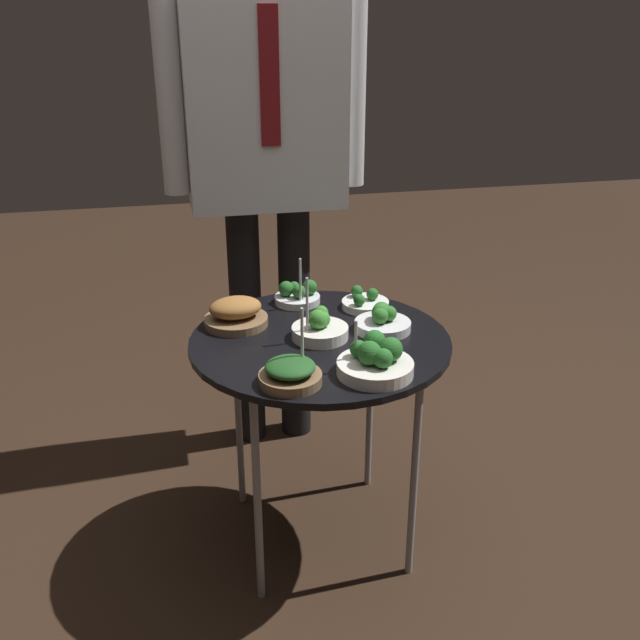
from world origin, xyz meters
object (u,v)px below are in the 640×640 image
Objects in this scene: bowl_broccoli_back_left at (365,302)px; waiter_figure at (265,128)px; bowl_roast_mid_left at (236,314)px; bowl_broccoli_front_right at (297,295)px; bowl_broccoli_near_rim at (321,328)px; bowl_broccoli_front_left at (383,320)px; bowl_broccoli_center at (376,360)px; bowl_spinach_mid_right at (290,373)px; serving_cart at (320,353)px.

bowl_broccoli_back_left is 0.62m from waiter_figure.
bowl_roast_mid_left reaches higher than bowl_broccoli_back_left.
bowl_broccoli_near_rim is at bearing -87.10° from bowl_broccoli_front_right.
bowl_broccoli_back_left is 0.16m from bowl_broccoli_front_left.
bowl_broccoli_back_left is at bearing 77.72° from bowl_broccoli_center.
serving_cart is at bearing 62.07° from bowl_spinach_mid_right.
bowl_broccoli_near_rim is at bearing -33.46° from serving_cart.
bowl_broccoli_center is 0.45m from bowl_roast_mid_left.
bowl_broccoli_front_right reaches higher than bowl_broccoli_front_left.
bowl_broccoli_front_left is at bearing 4.79° from bowl_broccoli_near_rim.
bowl_broccoli_front_right is (-0.01, 0.25, -0.00)m from bowl_broccoli_near_rim.
serving_cart is 3.77× the size of bowl_broccoli_center.
bowl_broccoli_front_right reaches higher than bowl_broccoli_back_left.
bowl_roast_mid_left is at bearing 147.17° from bowl_broccoli_near_rim.
bowl_broccoli_front_left is 0.86× the size of bowl_spinach_mid_right.
serving_cart is 3.91× the size of bowl_broccoli_near_rim.
bowl_broccoli_back_left is 0.77× the size of bowl_spinach_mid_right.
waiter_figure is (-0.04, 0.57, 0.49)m from serving_cart.
waiter_figure is at bearing 95.82° from bowl_broccoli_front_right.
bowl_broccoli_front_left reaches higher than serving_cart.
bowl_broccoli_front_right is (-0.18, 0.24, -0.00)m from bowl_broccoli_front_left.
bowl_broccoli_back_left is at bearing 46.04° from bowl_broccoli_near_rim.
waiter_figure reaches higher than bowl_broccoli_center.
bowl_broccoli_center is at bearing -80.90° from waiter_figure.
waiter_figure reaches higher than bowl_broccoli_front_right.
bowl_broccoli_back_left is 0.08× the size of waiter_figure.
waiter_figure reaches higher than bowl_roast_mid_left.
bowl_roast_mid_left is (-0.37, -0.04, 0.02)m from bowl_broccoli_back_left.
waiter_figure is (-0.03, 0.32, 0.42)m from bowl_broccoli_front_right.
serving_cart is 5.06× the size of bowl_broccoli_back_left.
bowl_broccoli_near_rim is 0.17m from bowl_broccoli_front_left.
bowl_broccoli_center is 1.04× the size of bowl_spinach_mid_right.
waiter_figure is at bearing 84.64° from bowl_spinach_mid_right.
bowl_broccoli_back_left is at bearing 53.96° from bowl_spinach_mid_right.
serving_cart is 0.40× the size of waiter_figure.
bowl_broccoli_front_left is 0.73m from waiter_figure.
serving_cart is 0.18m from bowl_broccoli_front_left.
bowl_spinach_mid_right is (0.08, -0.35, -0.01)m from bowl_roast_mid_left.
bowl_broccoli_front_left is at bearing -69.05° from waiter_figure.
bowl_spinach_mid_right is (-0.12, -0.22, 0.07)m from serving_cart.
bowl_broccoli_front_right is at bearing 127.38° from bowl_broccoli_front_left.
bowl_roast_mid_left is at bearing -147.71° from bowl_broccoli_front_right.
waiter_figure is (0.16, 0.44, 0.41)m from bowl_roast_mid_left.
bowl_broccoli_back_left is 0.48m from bowl_spinach_mid_right.
bowl_roast_mid_left is 0.22m from bowl_broccoli_front_right.
bowl_broccoli_center reaches higher than bowl_broccoli_back_left.
bowl_roast_mid_left is at bearing 103.28° from bowl_spinach_mid_right.
bowl_broccoli_near_rim is 1.18× the size of bowl_broccoli_front_right.
bowl_broccoli_near_rim is at bearing 110.55° from bowl_broccoli_center.
bowl_broccoli_front_left is (0.17, 0.01, -0.00)m from bowl_broccoli_near_rim.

